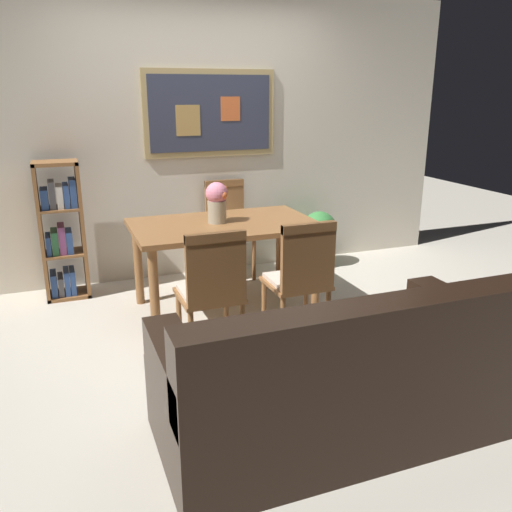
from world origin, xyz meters
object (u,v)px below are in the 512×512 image
Objects in this scene: leather_couch at (339,382)px; potted_ivy at (319,235)px; dining_chair_near_right at (301,273)px; flower_vase at (217,201)px; dining_chair_near_left at (212,285)px; dining_table at (224,234)px; dining_chair_far_right at (228,221)px; bookshelf at (61,233)px.

potted_ivy is at bearing 64.73° from leather_couch.
flower_vase is (-0.33, 0.85, 0.37)m from dining_chair_near_right.
dining_chair_near_left is 2.23m from potted_ivy.
dining_chair_far_right reaches higher than dining_table.
dining_chair_near_left and dining_chair_far_right have the same top height.
dining_chair_far_right and dining_chair_near_right have the same top height.
leather_couch is at bearing -115.27° from potted_ivy.
bookshelf is (-1.21, 0.75, -0.06)m from dining_table.
leather_couch is at bearing -87.83° from flower_vase.
bookshelf reaches higher than dining_chair_near_left.
bookshelf is at bearing 133.47° from dining_chair_near_right.
leather_couch is (0.02, -1.83, -0.32)m from dining_table.
dining_chair_far_right reaches higher than leather_couch.
dining_chair_far_right is (0.29, 0.81, -0.09)m from dining_table.
leather_couch reaches higher than dining_table.
dining_chair_far_right is 2.66m from leather_couch.
bookshelf is 3.66× the size of flower_vase.
flower_vase is at bearing 150.47° from dining_table.
dining_chair_near_right is at bearing -121.44° from potted_ivy.
dining_chair_near_left reaches higher than dining_table.
leather_couch is 3.13× the size of potted_ivy.
bookshelf reaches higher than flower_vase.
dining_chair_far_right is (0.64, 1.64, 0.00)m from dining_chair_near_left.
dining_chair_far_right is at bearing 66.56° from flower_vase.
potted_ivy is (1.21, 2.56, 0.01)m from leather_couch.
dining_chair_far_right is 0.97m from potted_ivy.
dining_chair_near_left is 1.58× the size of potted_ivy.
bookshelf is 2.45m from potted_ivy.
dining_chair_near_right is at bearing -68.68° from flower_vase.
dining_chair_near_left is 0.51× the size of leather_couch.
flower_vase is (1.16, -0.73, 0.33)m from bookshelf.
leather_couch is at bearing -89.26° from dining_table.
bookshelf is (-0.86, 1.58, 0.03)m from dining_chair_near_left.
leather_couch is at bearing -95.81° from dining_chair_far_right.
dining_chair_near_right reaches higher than dining_table.
dining_table is 1.58× the size of dining_chair_near_left.
leather_couch is 5.61× the size of flower_vase.
dining_chair_near_right is 0.51× the size of leather_couch.
potted_ivy is 1.79× the size of flower_vase.
flower_vase is (-0.05, 0.03, 0.27)m from dining_table.
dining_chair_near_right reaches higher than leather_couch.
potted_ivy is at bearing -5.00° from dining_chair_far_right.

